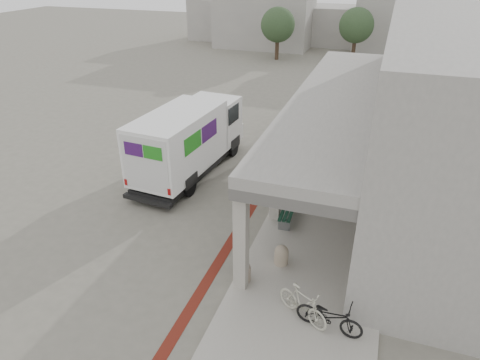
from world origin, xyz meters
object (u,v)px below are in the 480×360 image
at_px(bench, 289,210).
at_px(utility_cabinet, 355,179).
at_px(bicycle_black, 329,316).
at_px(fedex_truck, 189,139).
at_px(bicycle_cream, 303,304).

relative_size(bench, utility_cabinet, 2.35).
xyz_separation_m(bench, bicycle_black, (2.28, -5.06, 0.13)).
bearing_deg(utility_cabinet, bicycle_black, -93.36).
xyz_separation_m(fedex_truck, bench, (5.27, -2.56, -1.21)).
relative_size(fedex_truck, bicycle_cream, 4.43).
bearing_deg(bicycle_cream, bicycle_black, -72.82).
bearing_deg(bicycle_cream, fedex_truck, 72.59).
bearing_deg(fedex_truck, bicycle_black, -40.61).
xyz_separation_m(utility_cabinet, bicycle_cream, (-0.63, -8.05, 0.07)).
bearing_deg(utility_cabinet, bicycle_cream, -98.70).
distance_m(bench, bicycle_black, 5.55).
xyz_separation_m(fedex_truck, bicycle_cream, (6.79, -7.44, -1.04)).
bearing_deg(bicycle_black, fedex_truck, 52.59).
relative_size(bench, bicycle_black, 1.15).
height_order(fedex_truck, bicycle_black, fedex_truck).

